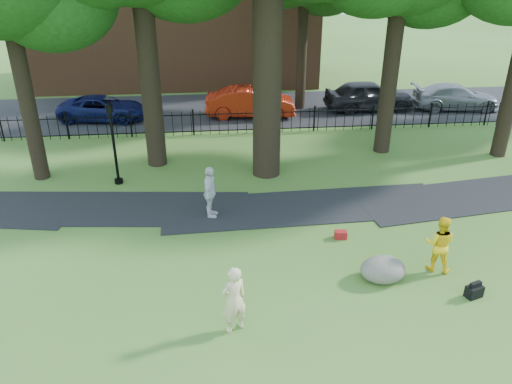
{
  "coord_description": "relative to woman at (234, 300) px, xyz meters",
  "views": [
    {
      "loc": [
        -2.27,
        -11.51,
        8.29
      ],
      "look_at": [
        -0.92,
        2.0,
        1.63
      ],
      "focal_mm": 35.0,
      "sensor_mm": 36.0,
      "label": 1
    }
  ],
  "objects": [
    {
      "name": "red_sedan",
      "position": [
        1.89,
        16.87,
        -0.1
      ],
      "size": [
        4.91,
        2.06,
        1.58
      ],
      "primitive_type": "imported",
      "rotation": [
        0.0,
        0.0,
        1.49
      ],
      "color": "#A5200C",
      "rests_on": "ground"
    },
    {
      "name": "navy_van",
      "position": [
        -5.98,
        17.04,
        -0.26
      ],
      "size": [
        4.81,
        2.69,
        1.27
      ],
      "primitive_type": "imported",
      "rotation": [
        0.0,
        0.0,
        1.44
      ],
      "color": "#0D1445",
      "rests_on": "ground"
    },
    {
      "name": "ground",
      "position": [
        1.86,
        2.14,
        -0.89
      ],
      "size": [
        120.0,
        120.0,
        0.0
      ],
      "primitive_type": "plane",
      "color": "#416423",
      "rests_on": "ground"
    },
    {
      "name": "red_bag",
      "position": [
        3.61,
        3.87,
        -0.76
      ],
      "size": [
        0.4,
        0.28,
        0.26
      ],
      "primitive_type": "cube",
      "rotation": [
        0.0,
        0.0,
        -0.12
      ],
      "color": "maroon",
      "rests_on": "ground"
    },
    {
      "name": "iron_fence",
      "position": [
        1.86,
        14.14,
        -0.29
      ],
      "size": [
        44.0,
        0.04,
        1.2
      ],
      "color": "black",
      "rests_on": "ground"
    },
    {
      "name": "footpath",
      "position": [
        2.86,
        6.04,
        -0.89
      ],
      "size": [
        36.07,
        3.85,
        0.03
      ],
      "primitive_type": "cube",
      "rotation": [
        0.0,
        0.0,
        0.03
      ],
      "color": "black",
      "rests_on": "ground"
    },
    {
      "name": "lamppost",
      "position": [
        -4.01,
        8.78,
        0.7
      ],
      "size": [
        0.32,
        0.32,
        3.25
      ],
      "rotation": [
        0.0,
        0.0,
        -0.11
      ],
      "color": "black",
      "rests_on": "ground"
    },
    {
      "name": "backpack",
      "position": [
        6.36,
        0.63,
        -0.73
      ],
      "size": [
        0.5,
        0.4,
        0.33
      ],
      "primitive_type": "cube",
      "rotation": [
        0.0,
        0.0,
        0.33
      ],
      "color": "black",
      "rests_on": "ground"
    },
    {
      "name": "grey_car",
      "position": [
        8.63,
        17.4,
        -0.05
      ],
      "size": [
        4.96,
        2.12,
        1.67
      ],
      "primitive_type": "imported",
      "rotation": [
        0.0,
        0.0,
        1.6
      ],
      "color": "black",
      "rests_on": "ground"
    },
    {
      "name": "silver_car",
      "position": [
        13.6,
        17.1,
        -0.19
      ],
      "size": [
        5.0,
        2.46,
        1.4
      ],
      "primitive_type": "imported",
      "rotation": [
        0.0,
        0.0,
        1.47
      ],
      "color": "gray",
      "rests_on": "ground"
    },
    {
      "name": "pedestrian",
      "position": [
        -0.46,
        5.71,
        0.03
      ],
      "size": [
        0.63,
        1.14,
        1.84
      ],
      "primitive_type": "imported",
      "rotation": [
        0.0,
        0.0,
        1.39
      ],
      "color": "silver",
      "rests_on": "ground"
    },
    {
      "name": "boulder",
      "position": [
        4.21,
        1.64,
        -0.52
      ],
      "size": [
        1.38,
        1.12,
        0.74
      ],
      "primitive_type": "ellipsoid",
      "rotation": [
        0.0,
        0.0,
        0.14
      ],
      "color": "#5D554D",
      "rests_on": "ground"
    },
    {
      "name": "street",
      "position": [
        1.86,
        18.14,
        -0.89
      ],
      "size": [
        80.0,
        7.0,
        0.02
      ],
      "primitive_type": "cube",
      "color": "black",
      "rests_on": "ground"
    },
    {
      "name": "man",
      "position": [
        5.87,
        1.94,
        -0.04
      ],
      "size": [
        1.02,
        0.94,
        1.7
      ],
      "primitive_type": "imported",
      "rotation": [
        0.0,
        0.0,
        2.68
      ],
      "color": "yellow",
      "rests_on": "ground"
    },
    {
      "name": "woman",
      "position": [
        0.0,
        0.0,
        0.0
      ],
      "size": [
        0.77,
        0.68,
        1.78
      ],
      "primitive_type": "imported",
      "rotation": [
        0.0,
        0.0,
        3.62
      ],
      "color": "beige",
      "rests_on": "ground"
    }
  ]
}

